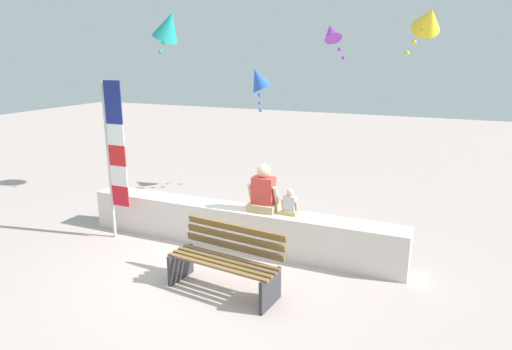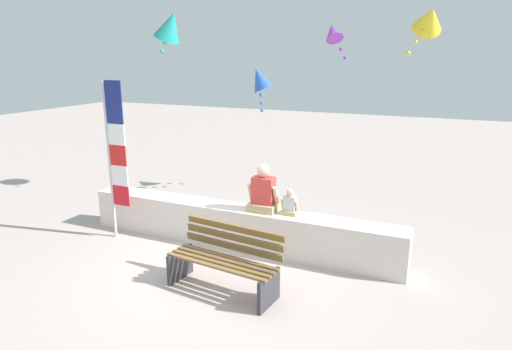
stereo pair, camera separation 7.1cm
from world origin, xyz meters
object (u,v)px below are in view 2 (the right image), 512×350
person_adult (264,193)px  kite_purple (333,32)px  park_bench (225,262)px  flag_banner (114,151)px  kite_teal (170,26)px  kite_blue (260,79)px  person_child (290,204)px  kite_yellow (430,19)px

person_adult → kite_purple: size_ratio=0.93×
park_bench → flag_banner: 2.95m
kite_teal → kite_blue: bearing=14.3°
park_bench → person_child: size_ratio=3.89×
person_adult → kite_teal: size_ratio=0.81×
park_bench → kite_blue: size_ratio=1.56×
person_child → kite_yellow: (1.73, 1.77, 2.88)m
kite_purple → kite_yellow: bearing=-38.7°
park_bench → person_adult: person_adult is taller
kite_blue → kite_teal: size_ratio=1.09×
person_adult → kite_blue: bearing=114.7°
kite_blue → kite_purple: (1.34, 0.86, 0.97)m
kite_purple → kite_teal: size_ratio=0.87×
park_bench → person_child: person_child is taller
park_bench → kite_yellow: (2.16, 3.20, 3.33)m
flag_banner → kite_blue: size_ratio=2.63×
park_bench → flag_banner: flag_banner is taller
flag_banner → kite_blue: bearing=65.9°
person_child → flag_banner: (-3.00, -0.57, 0.72)m
flag_banner → kite_blue: (1.38, 3.09, 1.10)m
person_adult → person_child: person_adult is taller
person_adult → kite_yellow: 3.93m
flag_banner → kite_teal: size_ratio=2.87×
person_adult → kite_yellow: (2.19, 1.77, 2.74)m
kite_teal → kite_yellow: kite_teal is taller
kite_purple → person_adult: bearing=-93.0°
park_bench → kite_purple: 5.81m
park_bench → kite_yellow: bearing=56.0°
kite_yellow → kite_blue: bearing=167.4°
kite_purple → kite_teal: kite_teal is taller
kite_purple → kite_yellow: (2.01, -1.61, 0.08)m
kite_purple → kite_teal: 3.51m
park_bench → person_adult: bearing=91.2°
park_bench → kite_purple: kite_purple is taller
kite_teal → kite_yellow: (5.25, -0.26, -0.05)m
person_adult → kite_yellow: bearing=39.0°
kite_blue → kite_teal: bearing=-165.7°
kite_blue → kite_yellow: (3.35, -0.75, 1.06)m
person_child → person_adult: bearing=-179.9°
kite_yellow → kite_purple: bearing=141.3°
person_adult → kite_yellow: size_ratio=0.88×
person_adult → person_child: size_ratio=1.85×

